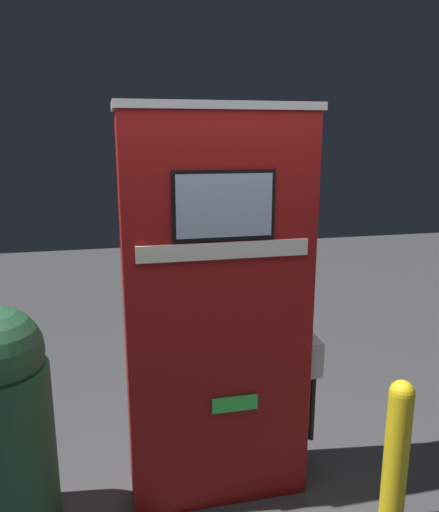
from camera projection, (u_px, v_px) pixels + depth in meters
The scene contains 4 objects.
ground_plane at pixel (223, 506), 2.86m from camera, with size 14.00×14.00×0.00m, color #38383A.
gas_pump at pixel (216, 310), 2.78m from camera, with size 1.11×0.44×2.23m.
safety_bollard at pixel (397, 451), 2.62m from camera, with size 0.13×0.13×0.86m.
trash_bin at pixel (2, 422), 2.55m from camera, with size 0.51×0.51×1.26m.
Camera 1 is at (-0.56, -2.37, 2.07)m, focal length 35.00 mm.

